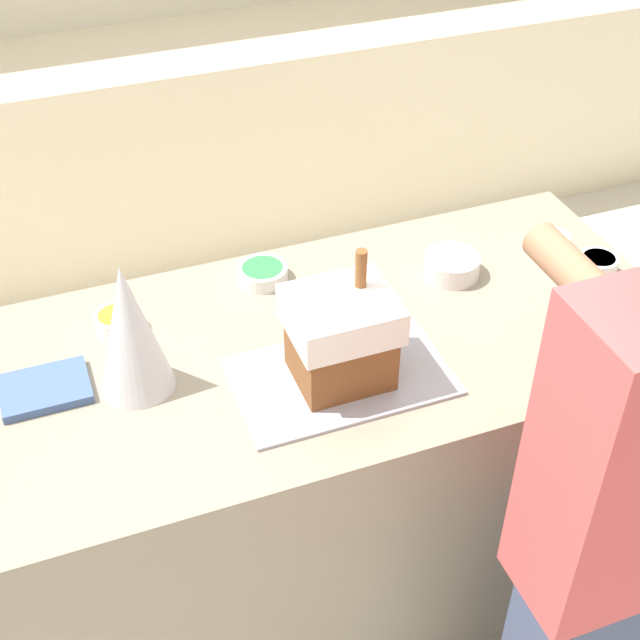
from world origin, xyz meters
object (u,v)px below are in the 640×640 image
Objects in this scene: baking_tray at (340,376)px; candy_bowl_near_tray_right at (552,242)px; person at (630,545)px; gingerbread_house at (341,336)px; decorative_tree at (130,328)px; candy_bowl_front_corner at (117,322)px; candy_bowl_near_tray_left at (598,265)px; candy_bowl_beside_tree at (452,265)px; candy_bowl_far_left at (263,273)px; cookbook at (45,389)px.

candy_bowl_near_tray_right is (0.68, 0.26, 0.02)m from baking_tray.
person reaches higher than candy_bowl_near_tray_right.
baking_tray is 1.59× the size of gingerbread_house.
candy_bowl_front_corner is (-0.01, 0.19, -0.13)m from decorative_tree.
person is (0.78, -0.67, -0.23)m from decorative_tree.
candy_bowl_front_corner is (-1.14, 0.20, -0.00)m from candy_bowl_near_tray_left.
candy_bowl_beside_tree is at bearing -5.15° from candy_bowl_front_corner.
candy_bowl_far_left is 0.37m from candy_bowl_front_corner.
candy_bowl_near_tray_right is 0.49× the size of cookbook.
person is at bearing -40.87° from decorative_tree.
cookbook is (-0.18, -0.15, -0.02)m from candy_bowl_front_corner.
candy_bowl_near_tray_left reaches higher than baking_tray.
person reaches higher than candy_bowl_near_tray_left.
cookbook is (-0.59, 0.18, -0.11)m from gingerbread_house.
candy_bowl_near_tray_right is 0.95× the size of candy_bowl_near_tray_left.
candy_bowl_front_corner is 0.54× the size of cookbook.
candy_bowl_front_corner is 0.06× the size of person.
cookbook is at bearing 166.87° from decorative_tree.
gingerbread_house is 0.41m from candy_bowl_far_left.
gingerbread_house reaches higher than baking_tray.
candy_bowl_far_left is (-0.05, 0.40, 0.02)m from baking_tray.
decorative_tree is 1.14m from candy_bowl_near_tray_left.
baking_tray is 0.73m from candy_bowl_near_tray_right.
person is (0.37, -0.54, -0.08)m from baking_tray.
candy_bowl_near_tray_right is 1.28m from cookbook.
candy_bowl_beside_tree is 0.80m from person.
candy_bowl_near_tray_right is at bearing 108.91° from candy_bowl_near_tray_left.
candy_bowl_near_tray_right is at bearing 20.77° from gingerbread_house.
baking_tray is 0.62m from cookbook.
candy_bowl_front_corner is at bearing -169.18° from candy_bowl_far_left.
candy_bowl_beside_tree is 1.44× the size of candy_bowl_near_tray_left.
candy_bowl_near_tray_right is at bearing -10.68° from candy_bowl_far_left.
person reaches higher than candy_bowl_far_left.
gingerbread_house is 0.73m from candy_bowl_near_tray_right.
gingerbread_house is at bearing -159.23° from candy_bowl_near_tray_right.
decorative_tree is (-0.41, 0.13, 0.15)m from baking_tray.
candy_bowl_near_tray_right is 0.74m from candy_bowl_far_left.
decorative_tree is at bearing 139.13° from person.
candy_bowl_beside_tree reaches higher than candy_bowl_near_tray_right.
candy_bowl_near_tray_right reaches higher than cookbook.
candy_bowl_near_tray_right is (0.29, 0.01, -0.01)m from candy_bowl_beside_tree.
baking_tray is at bearing 124.43° from person.
decorative_tree is at bearing -13.13° from cookbook.
decorative_tree reaches higher than gingerbread_house.
baking_tray is at bearing -16.52° from cookbook.
gingerbread_house is at bearing 29.27° from baking_tray.
candy_bowl_front_corner is at bearing 176.51° from candy_bowl_near_tray_right.
candy_bowl_beside_tree is (0.80, 0.12, -0.12)m from decorative_tree.
candy_bowl_near_tray_left is at bearing -2.24° from cookbook.
candy_bowl_near_tray_left is 1.32m from cookbook.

